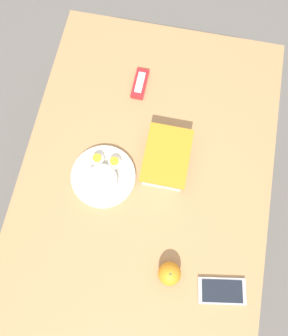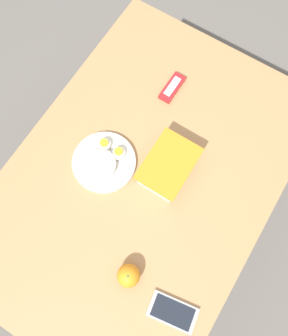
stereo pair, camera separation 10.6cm
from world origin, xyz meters
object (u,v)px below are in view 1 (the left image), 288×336
(cell_phone, at_px, (222,291))
(rice_plate, at_px, (103,176))
(candy_bar, at_px, (140,84))
(food_container, at_px, (166,159))
(orange_fruit, at_px, (169,274))

(cell_phone, bearing_deg, rice_plate, -122.50)
(candy_bar, relative_size, cell_phone, 0.77)
(rice_plate, bearing_deg, food_container, 116.19)
(orange_fruit, bearing_deg, rice_plate, -134.00)
(candy_bar, bearing_deg, food_container, 27.82)
(food_container, xyz_separation_m, cell_phone, (0.37, 0.24, -0.03))
(orange_fruit, xyz_separation_m, cell_phone, (0.02, 0.17, -0.03))
(orange_fruit, bearing_deg, cell_phone, 83.62)
(candy_bar, xyz_separation_m, cell_phone, (0.64, 0.38, -0.00))
(food_container, xyz_separation_m, rice_plate, (0.09, -0.19, -0.01))
(candy_bar, bearing_deg, rice_plate, -7.94)
(food_container, height_order, orange_fruit, food_container)
(rice_plate, height_order, cell_phone, rice_plate)
(orange_fruit, bearing_deg, candy_bar, -160.95)
(food_container, height_order, cell_phone, food_container)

